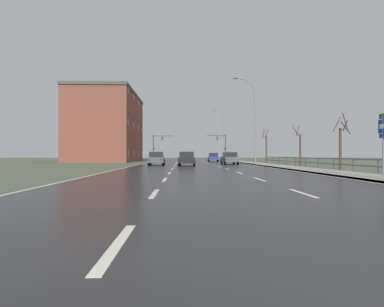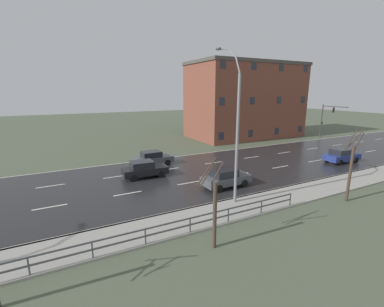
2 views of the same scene
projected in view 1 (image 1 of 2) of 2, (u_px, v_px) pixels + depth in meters
ground_plane at (192, 163)px, 50.15m from camera, size 160.00×160.00×0.12m
road_asphalt_strip at (190, 161)px, 62.14m from camera, size 14.00×120.00×0.03m
sidewalk_right at (231, 161)px, 62.40m from camera, size 3.00×120.00×0.12m
guardrail at (325, 161)px, 24.06m from camera, size 0.07×33.78×1.00m
street_lamp_midground at (254, 122)px, 37.81m from camera, size 2.87×0.24×10.85m
street_lamp_distant at (223, 136)px, 66.30m from camera, size 2.63×0.24×11.00m
highway_sign at (383, 137)px, 14.91m from camera, size 0.09×0.68×3.29m
traffic_signal_right at (222, 143)px, 66.02m from camera, size 4.19×0.36×5.67m
traffic_signal_left at (157, 144)px, 66.62m from camera, size 4.44×0.36×5.64m
car_near_left at (157, 158)px, 35.49m from camera, size 1.91×4.14×1.57m
car_mid_centre at (230, 158)px, 38.97m from camera, size 1.93×4.15×1.57m
car_far_left at (213, 157)px, 54.92m from camera, size 2.00×4.18×1.57m
car_far_right at (187, 159)px, 33.54m from camera, size 1.94×4.15×1.57m
brick_building at (108, 127)px, 55.77m from camera, size 10.55×19.13×12.50m
bare_tree_near at (341, 145)px, 24.44m from camera, size 1.16×1.20×4.54m
bare_tree_mid at (300, 148)px, 33.69m from camera, size 0.87×1.30×4.59m
bare_tree_far at (266, 147)px, 45.44m from camera, size 1.12×1.00×5.29m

